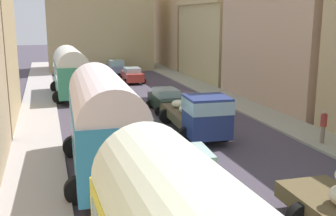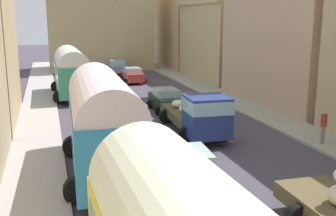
{
  "view_description": "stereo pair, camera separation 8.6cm",
  "coord_description": "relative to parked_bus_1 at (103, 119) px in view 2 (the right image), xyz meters",
  "views": [
    {
      "loc": [
        -6.56,
        0.42,
        6.41
      ],
      "look_at": [
        0.0,
        22.32,
        1.34
      ],
      "focal_mm": 43.65,
      "sensor_mm": 36.0,
      "label": 1
    },
    {
      "loc": [
        -6.48,
        0.39,
        6.41
      ],
      "look_at": [
        0.0,
        22.32,
        1.34
      ],
      "focal_mm": 43.65,
      "sensor_mm": 36.0,
      "label": 2
    }
  ],
  "objects": [
    {
      "name": "car_3",
      "position": [
        2.93,
        -2.34,
        -1.6
      ],
      "size": [
        2.48,
        3.91,
        1.51
      ],
      "color": "#428A4C",
      "rests_on": "ground"
    },
    {
      "name": "sidewalk_left",
      "position": [
        -2.78,
        10.39,
        -2.29
      ],
      "size": [
        2.5,
        70.0,
        0.14
      ],
      "primitive_type": "cube",
      "color": "#ABA29E",
      "rests_on": "ground"
    },
    {
      "name": "car_6",
      "position": [
        2.45,
        26.53,
        -1.63
      ],
      "size": [
        2.19,
        3.76,
        1.44
      ],
      "color": "#378FC9",
      "rests_on": "ground"
    },
    {
      "name": "parked_bus_2",
      "position": [
        -0.21,
        17.83,
        -0.13
      ],
      "size": [
        3.32,
        8.17,
        4.03
      ],
      "color": "#378A68",
      "rests_on": "ground"
    },
    {
      "name": "building_right_2",
      "position": [
        15.4,
        11.02,
        4.87
      ],
      "size": [
        5.34,
        12.78,
        14.4
      ],
      "color": "tan",
      "rests_on": "ground"
    },
    {
      "name": "car_0",
      "position": [
        5.79,
        10.61,
        -1.56
      ],
      "size": [
        2.28,
        3.86,
        1.59
      ],
      "color": "black",
      "rests_on": "ground"
    },
    {
      "name": "parked_bus_1",
      "position": [
        0.0,
        0.0,
        0.0
      ],
      "size": [
        3.56,
        8.32,
        4.28
      ],
      "color": "teal",
      "rests_on": "ground"
    },
    {
      "name": "pedestrian_2",
      "position": [
        11.23,
        0.73,
        -1.29
      ],
      "size": [
        0.45,
        0.45,
        1.85
      ],
      "color": "gray",
      "rests_on": "ground"
    },
    {
      "name": "sidewalk_right",
      "position": [
        11.72,
        10.39,
        -2.29
      ],
      "size": [
        2.5,
        70.0,
        0.14
      ],
      "primitive_type": "cube",
      "color": "#9D9D89",
      "rests_on": "ground"
    },
    {
      "name": "building_right_4",
      "position": [
        15.96,
        36.18,
        3.98
      ],
      "size": [
        6.58,
        11.82,
        12.64
      ],
      "color": "tan",
      "rests_on": "ground"
    },
    {
      "name": "car_5",
      "position": [
        2.74,
        13.73,
        -1.54
      ],
      "size": [
        2.28,
        3.93,
        1.65
      ],
      "color": "#559252",
      "rests_on": "ground"
    },
    {
      "name": "distant_church",
      "position": [
        4.47,
        35.6,
        4.99
      ],
      "size": [
        12.46,
        6.95,
        22.06
      ],
      "color": "tan",
      "rests_on": "ground"
    },
    {
      "name": "car_1",
      "position": [
        6.13,
        23.77,
        -1.58
      ],
      "size": [
        2.35,
        3.76,
        1.52
      ],
      "color": "#B6362C",
      "rests_on": "ground"
    },
    {
      "name": "car_4",
      "position": [
        2.52,
        6.47,
        -1.56
      ],
      "size": [
        2.24,
        3.9,
        1.61
      ],
      "color": "#49905A",
      "rests_on": "ground"
    },
    {
      "name": "cargo_truck_1",
      "position": [
        5.71,
        4.05,
        -1.07
      ],
      "size": [
        3.25,
        7.48,
        2.52
      ],
      "color": "navy",
      "rests_on": "ground"
    },
    {
      "name": "ground_plane",
      "position": [
        4.47,
        10.39,
        -2.36
      ],
      "size": [
        154.0,
        154.0,
        0.0
      ],
      "primitive_type": "plane",
      "color": "#463E4A"
    },
    {
      "name": "car_2",
      "position": [
        5.73,
        31.02,
        -1.56
      ],
      "size": [
        2.44,
        3.8,
        1.6
      ],
      "color": "slate",
      "rests_on": "ground"
    },
    {
      "name": "building_right_3",
      "position": [
        15.68,
        23.83,
        1.82
      ],
      "size": [
        5.95,
        11.64,
        8.31
      ],
      "color": "tan",
      "rests_on": "ground"
    }
  ]
}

